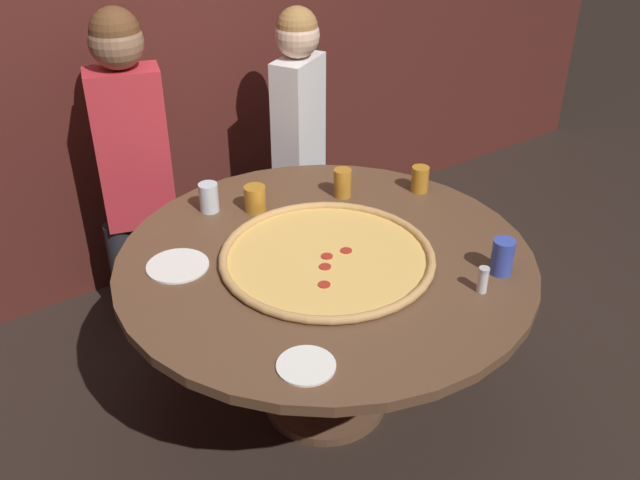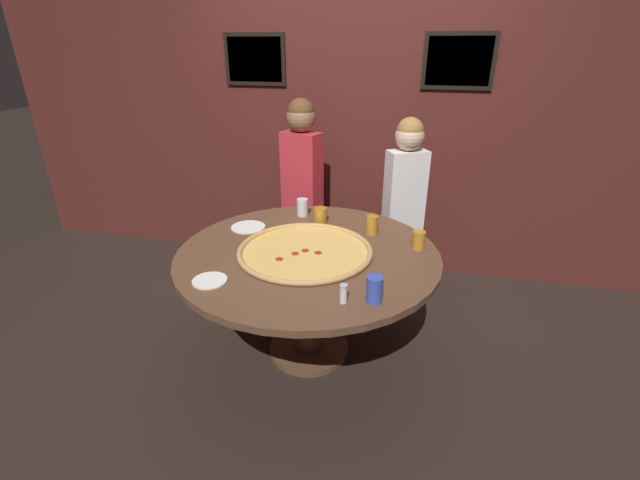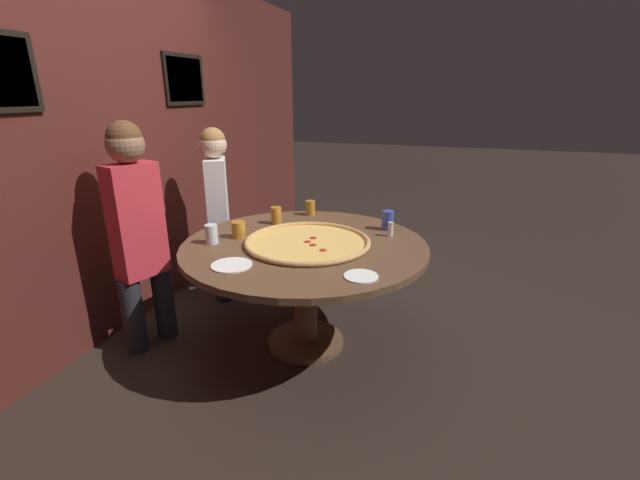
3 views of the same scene
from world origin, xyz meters
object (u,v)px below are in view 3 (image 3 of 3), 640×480
drink_cup_centre_back (276,215)px  drink_cup_by_shaker (388,220)px  giant_pizza (308,242)px  white_plate_near_front (361,276)px  dining_table (305,262)px  drink_cup_front_edge (310,208)px  condiment_shaker (391,229)px  drink_cup_beside_pizza (211,234)px  white_plate_left_side (232,265)px  diner_far_left (137,226)px  diner_centre_back (218,205)px  drink_cup_near_right (239,230)px

drink_cup_centre_back → drink_cup_by_shaker: 0.81m
giant_pizza → white_plate_near_front: bearing=-131.8°
dining_table → giant_pizza: 0.15m
giant_pizza → drink_cup_front_edge: size_ratio=7.11×
white_plate_near_front → condiment_shaker: condiment_shaker is taller
drink_cup_beside_pizza → giant_pizza: bearing=-72.8°
white_plate_left_side → diner_far_left: size_ratio=0.15×
diner_centre_back → drink_cup_beside_pizza: bearing=-0.0°
white_plate_near_front → condiment_shaker: 0.72m
drink_cup_near_right → drink_cup_beside_pizza: (-0.16, 0.11, 0.01)m
drink_cup_near_right → diner_far_left: (-0.29, 0.56, 0.06)m
diner_far_left → drink_cup_centre_back: bearing=152.3°
drink_cup_near_right → diner_centre_back: diner_centre_back is taller
white_plate_near_front → diner_far_left: bearing=86.8°
dining_table → drink_cup_beside_pizza: bearing=108.9°
giant_pizza → drink_cup_centre_back: size_ratio=6.49×
drink_cup_front_edge → drink_cup_beside_pizza: 0.91m
condiment_shaker → giant_pizza: bearing=124.2°
white_plate_left_side → drink_cup_front_edge: bearing=-3.2°
giant_pizza → drink_cup_front_edge: (0.65, 0.21, 0.04)m
giant_pizza → diner_far_left: bearing=106.8°
drink_cup_near_right → drink_cup_beside_pizza: bearing=145.8°
giant_pizza → drink_cup_front_edge: 0.68m
drink_cup_by_shaker → white_plate_near_front: bearing=-179.2°
drink_cup_front_edge → drink_cup_near_right: bearing=158.6°
white_plate_left_side → drink_cup_centre_back: bearing=6.5°
drink_cup_near_right → white_plate_left_side: (-0.45, -0.20, -0.05)m
drink_cup_centre_back → white_plate_left_side: bearing=-173.5°
drink_cup_by_shaker → diner_centre_back: (0.05, 1.39, -0.01)m
drink_cup_front_edge → white_plate_left_side: size_ratio=0.49×
white_plate_left_side → condiment_shaker: (0.79, -0.75, 0.05)m
diner_far_left → drink_cup_near_right: bearing=134.9°
condiment_shaker → diner_centre_back: bearing=82.2°
white_plate_near_front → diner_centre_back: bearing=57.0°
drink_cup_near_right → diner_far_left: diner_far_left is taller
dining_table → white_plate_near_front: white_plate_near_front is taller
drink_cup_front_edge → dining_table: bearing=-163.5°
drink_cup_by_shaker → drink_cup_near_right: size_ratio=1.24×
dining_table → diner_far_left: diner_far_left is taller
giant_pizza → drink_cup_front_edge: bearing=18.2°
condiment_shaker → diner_far_left: 1.64m
drink_cup_by_shaker → condiment_shaker: 0.15m
drink_cup_beside_pizza → drink_cup_centre_back: bearing=-22.0°
drink_cup_by_shaker → condiment_shaker: drink_cup_by_shaker is taller
drink_cup_by_shaker → white_plate_near_front: 0.86m
drink_cup_near_right → diner_centre_back: bearing=41.8°
drink_cup_by_shaker → diner_far_left: 1.66m
giant_pizza → white_plate_left_side: 0.55m
drink_cup_front_edge → white_plate_near_front: 1.23m
drink_cup_beside_pizza → diner_far_left: 0.48m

